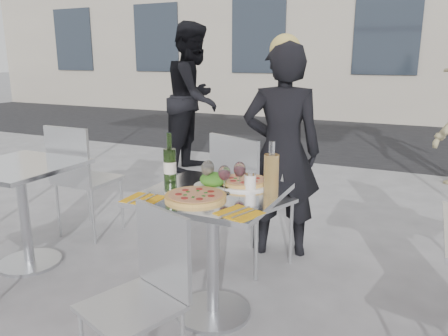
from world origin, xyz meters
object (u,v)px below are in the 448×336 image
at_px(side_table_left, 22,193).
at_px(salad_plate, 213,181).
at_px(pizza_near, 196,196).
at_px(wineglass_white_b, 208,169).
at_px(wineglass_white_a, 207,169).
at_px(wineglass_red_a, 224,174).
at_px(wine_bottle, 170,163).
at_px(napkin_right, 239,213).
at_px(side_chair_lfar, 79,172).
at_px(carafe, 271,173).
at_px(chair_far, 245,191).
at_px(main_table, 213,228).
at_px(chair_near, 146,285).
at_px(pizza_far, 244,182).
at_px(woman_diner, 282,152).
at_px(sugar_shaker, 250,181).
at_px(pedestrian_a, 194,98).
at_px(napkin_left, 143,199).
at_px(wineglass_red_b, 240,170).

distance_m(side_table_left, salad_plate, 1.49).
height_order(pizza_near, wineglass_white_b, wineglass_white_b).
height_order(side_table_left, wineglass_white_a, wineglass_white_a).
xyz_separation_m(wineglass_white_b, wineglass_red_a, (0.13, -0.06, 0.00)).
bearing_deg(wine_bottle, pizza_near, -35.47).
bearing_deg(pizza_near, napkin_right, -21.58).
bearing_deg(side_chair_lfar, napkin_right, 154.60).
xyz_separation_m(side_chair_lfar, carafe, (1.81, -0.48, 0.31)).
height_order(chair_far, wineglass_red_a, chair_far).
relative_size(main_table, napkin_right, 3.28).
height_order(chair_near, wineglass_white_a, wineglass_white_a).
distance_m(pizza_far, wineglass_white_b, 0.23).
bearing_deg(pizza_near, carafe, 33.63).
distance_m(side_chair_lfar, woman_diner, 1.65).
xyz_separation_m(wine_bottle, sugar_shaker, (0.49, 0.04, -0.06)).
xyz_separation_m(side_chair_lfar, wineglass_white_a, (1.44, -0.52, 0.30)).
bearing_deg(woman_diner, pedestrian_a, -66.67).
xyz_separation_m(side_table_left, salad_plate, (1.46, 0.08, 0.25)).
distance_m(wineglass_white_a, wineglass_red_a, 0.14).
distance_m(main_table, pedestrian_a, 3.50).
bearing_deg(chair_far, pizza_far, 132.10).
bearing_deg(chair_far, napkin_left, 98.00).
distance_m(woman_diner, carafe, 0.93).
bearing_deg(woman_diner, wineglass_red_a, 70.38).
relative_size(wineglass_white_a, wineglass_white_b, 1.00).
height_order(main_table, wineglass_red_b, wineglass_red_b).
bearing_deg(wineglass_red_b, napkin_right, -66.82).
distance_m(wineglass_white_a, wineglass_white_b, 0.02).
distance_m(side_table_left, wineglass_red_b, 1.65).
height_order(chair_far, chair_near, chair_far).
relative_size(chair_far, pizza_near, 2.98).
relative_size(chair_near, wineglass_white_a, 5.18).
bearing_deg(main_table, carafe, 16.28).
relative_size(sugar_shaker, napkin_right, 0.47).
distance_m(pizza_near, wineglass_red_a, 0.20).
bearing_deg(side_chair_lfar, pedestrian_a, -84.18).
distance_m(main_table, pizza_near, 0.26).
bearing_deg(salad_plate, pizza_near, -88.15).
height_order(side_chair_lfar, wineglass_white_b, side_chair_lfar).
bearing_deg(wineglass_white_b, wine_bottle, -179.92).
bearing_deg(woman_diner, wine_bottle, 47.88).
distance_m(wine_bottle, sugar_shaker, 0.49).
bearing_deg(chair_far, woman_diner, -89.98).
height_order(side_chair_lfar, napkin_left, side_chair_lfar).
xyz_separation_m(pizza_near, wineglass_white_a, (-0.03, 0.18, 0.10)).
bearing_deg(chair_near, side_chair_lfar, 161.40).
xyz_separation_m(main_table, side_chair_lfar, (-1.50, 0.57, 0.02)).
bearing_deg(wineglass_white_b, salad_plate, 41.42).
bearing_deg(pizza_far, chair_far, 111.25).
distance_m(pizza_far, carafe, 0.26).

